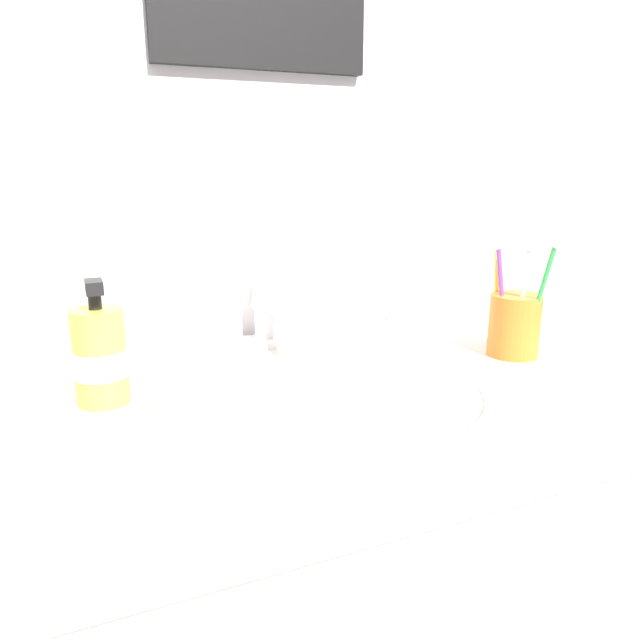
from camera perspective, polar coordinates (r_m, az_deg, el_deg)
name	(u,v)px	position (r m, az deg, el deg)	size (l,w,h in m)	color
tiled_wall_back	(259,167)	(1.07, -5.82, 14.40)	(2.32, 0.04, 2.40)	silver
sink_basin	(329,416)	(0.82, 0.85, -9.16)	(0.45, 0.45, 0.11)	white
faucet	(275,315)	(0.98, -4.31, 0.49)	(0.02, 0.16, 0.12)	silver
toothbrush_cup	(514,325)	(0.98, 18.09, -0.47)	(0.08, 0.08, 0.10)	orange
toothbrush_purple	(501,286)	(0.96, 16.95, 3.17)	(0.04, 0.01, 0.19)	purple
toothbrush_green	(542,287)	(0.94, 20.51, 2.94)	(0.01, 0.06, 0.20)	green
toothbrush_yellow	(497,278)	(0.98, 16.54, 3.88)	(0.01, 0.03, 0.20)	yellow
toothbrush_white	(525,288)	(0.95, 18.99, 2.96)	(0.01, 0.03, 0.19)	white
soap_dispenser	(100,356)	(0.79, -20.28, -3.27)	(0.07, 0.07, 0.16)	#DBCC4C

